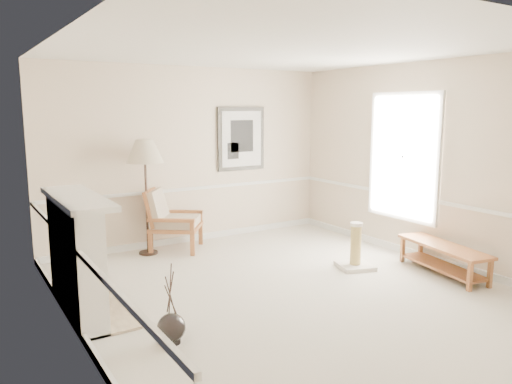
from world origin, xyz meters
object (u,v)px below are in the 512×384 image
(armchair, at_px, (169,217))
(bench, at_px, (443,255))
(scratching_post, at_px, (355,254))
(floor_lamp, at_px, (145,154))
(floor_vase, at_px, (171,329))

(armchair, bearing_deg, bench, -102.50)
(bench, height_order, scratching_post, scratching_post)
(armchair, height_order, scratching_post, armchair)
(scratching_post, bearing_deg, bench, -44.43)
(armchair, xyz_separation_m, floor_lamp, (-0.38, -0.06, 1.01))
(bench, distance_m, scratching_post, 1.17)
(floor_vase, distance_m, bench, 3.92)
(armchair, height_order, floor_lamp, floor_lamp)
(floor_vase, distance_m, scratching_post, 3.18)
(armchair, xyz_separation_m, bench, (2.68, -3.10, -0.26))
(floor_vase, bearing_deg, scratching_post, 14.05)
(floor_vase, height_order, scratching_post, floor_vase)
(armchair, xyz_separation_m, scratching_post, (1.85, -2.28, -0.32))
(floor_vase, bearing_deg, armchair, 68.00)
(scratching_post, bearing_deg, armchair, 129.01)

